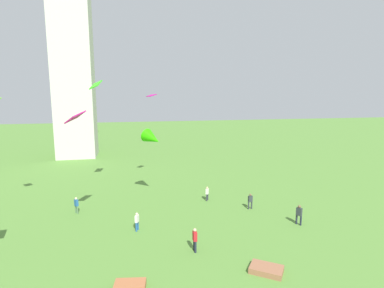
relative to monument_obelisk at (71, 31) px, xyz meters
name	(u,v)px	position (x,y,z in m)	size (l,w,h in m)	color
monument_obelisk	(71,31)	(0.00, 0.00, 0.00)	(6.72, 6.72, 45.02)	beige
person_0	(207,193)	(17.45, -28.58, -21.63)	(0.43, 0.47, 1.57)	#2D3338
person_1	(76,204)	(4.05, -29.51, -21.58)	(0.44, 0.49, 1.64)	#51754C
person_2	(299,214)	(23.85, -36.34, -21.48)	(0.48, 0.55, 1.82)	#1E2333
person_3	(195,238)	(13.76, -39.00, -21.50)	(0.28, 0.56, 1.80)	#1E2333
person_4	(137,220)	(9.70, -34.58, -21.60)	(0.39, 0.48, 1.61)	#235693
person_5	(250,200)	(21.08, -31.89, -21.60)	(0.49, 0.29, 1.60)	#2D3338
kite_flying_1	(96,85)	(5.92, -23.89, -9.97)	(1.39, 1.90, 1.10)	green
kite_flying_3	(75,117)	(5.19, -34.20, -12.76)	(1.61, 2.00, 1.01)	#BB1578
kite_flying_4	(152,138)	(11.72, -27.43, -15.62)	(2.58, 2.79, 1.96)	#27BA07
kite_flying_5	(152,95)	(12.16, -21.76, -11.15)	(1.37, 1.41, 0.34)	#C1108A
kite_bundle_0	(266,269)	(17.77, -42.62, -22.32)	(2.09, 1.36, 0.39)	#956042
kite_bundle_2	(130,286)	(9.01, -42.54, -22.31)	(1.86, 1.03, 0.40)	#A7613A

